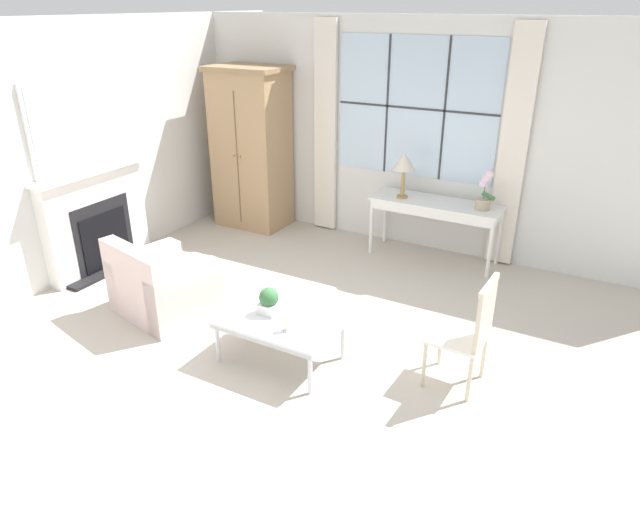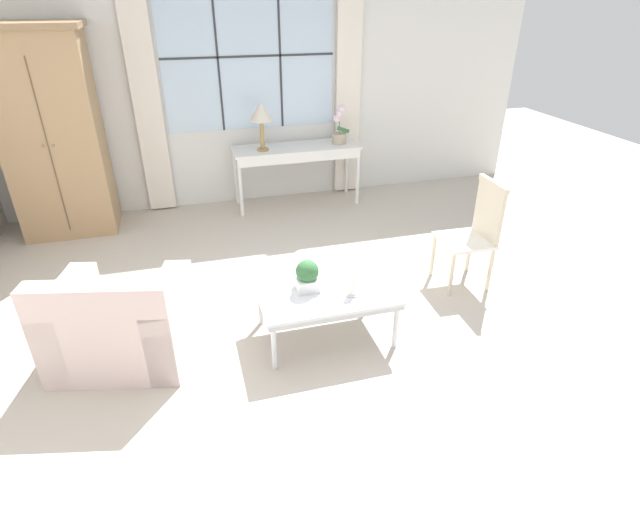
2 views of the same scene
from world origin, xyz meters
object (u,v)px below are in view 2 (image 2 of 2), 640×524
at_px(side_chair_wooden, 476,228).
at_px(pillar_candle, 352,287).
at_px(potted_plant_small, 307,276).
at_px(armoire, 53,134).
at_px(coffee_table, 326,294).
at_px(console_table, 296,153).
at_px(armchair_upholstered, 121,325).
at_px(potted_orchid, 339,128).
at_px(table_lamp, 261,114).

xyz_separation_m(side_chair_wooden, pillar_candle, (-1.37, -0.56, -0.06)).
bearing_deg(potted_plant_small, armoire, 127.48).
bearing_deg(coffee_table, console_table, 81.04).
bearing_deg(armoire, coffee_table, -51.19).
xyz_separation_m(armoire, coffee_table, (2.21, -2.74, -0.71)).
height_order(console_table, armchair_upholstered, armchair_upholstered).
height_order(armoire, potted_orchid, armoire).
relative_size(table_lamp, pillar_candle, 3.45).
bearing_deg(potted_plant_small, console_table, 78.21).
bearing_deg(armoire, armchair_upholstered, -75.02).
distance_m(armoire, pillar_candle, 3.77).
xyz_separation_m(console_table, side_chair_wooden, (1.09, -2.37, -0.11)).
distance_m(table_lamp, potted_plant_small, 2.78).
height_order(coffee_table, potted_plant_small, potted_plant_small).
bearing_deg(potted_orchid, potted_plant_small, -112.30).
distance_m(table_lamp, coffee_table, 2.86).
height_order(console_table, potted_plant_small, console_table).
bearing_deg(table_lamp, armoire, -179.98).
relative_size(armchair_upholstered, coffee_table, 1.05).
bearing_deg(armchair_upholstered, potted_plant_small, -4.88).
height_order(table_lamp, armchair_upholstered, table_lamp).
xyz_separation_m(potted_orchid, potted_plant_small, (-1.13, -2.75, -0.38)).
bearing_deg(potted_orchid, pillar_candle, -105.86).
distance_m(table_lamp, armchair_upholstered, 3.14).
bearing_deg(pillar_candle, table_lamp, 92.81).
relative_size(console_table, potted_orchid, 3.30).
distance_m(potted_orchid, side_chair_wooden, 2.45).
relative_size(console_table, potted_plant_small, 6.34).
distance_m(potted_orchid, armchair_upholstered, 3.70).
distance_m(console_table, armchair_upholstered, 3.31).
bearing_deg(table_lamp, potted_plant_small, -93.31).
height_order(table_lamp, potted_orchid, table_lamp).
xyz_separation_m(armoire, table_lamp, (2.23, 0.00, 0.08)).
relative_size(potted_plant_small, pillar_candle, 1.54).
bearing_deg(console_table, potted_orchid, -0.71).
bearing_deg(pillar_candle, armchair_upholstered, 170.19).
bearing_deg(table_lamp, side_chair_wooden, -56.80).
height_order(armchair_upholstered, side_chair_wooden, side_chair_wooden).
distance_m(armoire, console_table, 2.68).
distance_m(armchair_upholstered, potted_plant_small, 1.41).
bearing_deg(potted_plant_small, table_lamp, 86.69).
bearing_deg(console_table, potted_plant_small, -101.79).
relative_size(console_table, armchair_upholstered, 1.44).
relative_size(armchair_upholstered, potted_plant_small, 4.42).
distance_m(potted_orchid, pillar_candle, 3.07).
relative_size(console_table, pillar_candle, 9.74).
xyz_separation_m(armoire, potted_plant_small, (2.07, -2.70, -0.54)).
bearing_deg(armoire, potted_plant_small, -52.52).
bearing_deg(potted_plant_small, side_chair_wooden, 13.16).
relative_size(armoire, console_table, 1.39).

